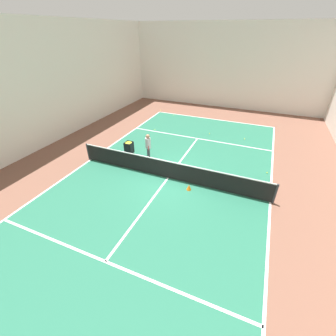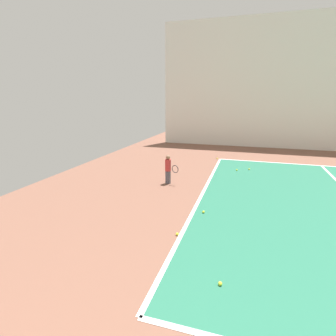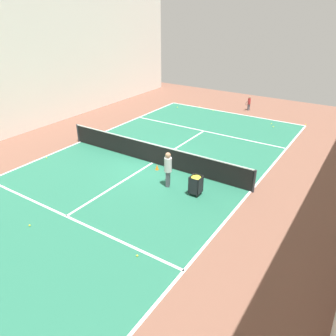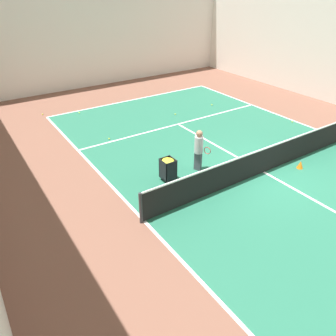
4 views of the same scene
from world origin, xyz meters
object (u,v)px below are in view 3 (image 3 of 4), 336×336
(coach_at_net, at_px, (168,167))
(ball_cart, at_px, (196,182))
(training_cone_0, at_px, (138,151))
(tennis_net, at_px, (152,153))
(player_near_baseline, at_px, (249,102))
(training_cone_1, at_px, (157,167))

(coach_at_net, relative_size, ball_cart, 1.84)
(training_cone_0, bearing_deg, tennis_net, 157.95)
(tennis_net, xyz_separation_m, player_near_baseline, (-0.69, -11.61, 0.05))
(training_cone_1, bearing_deg, coach_at_net, 141.82)
(tennis_net, bearing_deg, player_near_baseline, -93.39)
(training_cone_0, relative_size, training_cone_1, 1.04)
(tennis_net, height_order, coach_at_net, coach_at_net)
(coach_at_net, relative_size, training_cone_1, 5.61)
(player_near_baseline, distance_m, training_cone_1, 12.12)
(tennis_net, xyz_separation_m, training_cone_0, (1.38, -0.56, -0.40))
(tennis_net, bearing_deg, training_cone_0, -22.05)
(player_near_baseline, relative_size, ball_cart, 1.20)
(tennis_net, distance_m, training_cone_1, 0.91)
(tennis_net, distance_m, player_near_baseline, 11.63)
(training_cone_0, distance_m, training_cone_1, 2.28)
(player_near_baseline, xyz_separation_m, training_cone_1, (0.05, 12.11, -0.46))
(ball_cart, height_order, training_cone_1, ball_cart)
(player_near_baseline, height_order, ball_cart, player_near_baseline)
(coach_at_net, bearing_deg, training_cone_0, 36.76)
(coach_at_net, distance_m, training_cone_1, 1.86)
(player_near_baseline, bearing_deg, coach_at_net, 27.41)
(ball_cart, bearing_deg, training_cone_0, -23.83)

